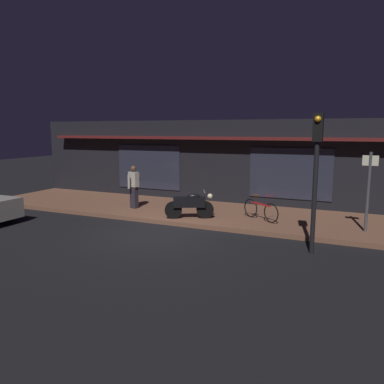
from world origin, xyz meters
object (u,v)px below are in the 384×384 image
Objects in this scene: bicycle_parked at (260,210)px; traffic_light_pole at (316,159)px; sign_post at (368,187)px; motorcycle at (190,204)px; person_photographer at (134,186)px.

traffic_light_pole reaches higher than bicycle_parked.
traffic_light_pole is (-1.28, -2.33, 0.97)m from sign_post.
motorcycle reaches higher than bicycle_parked.
sign_post reaches higher than bicycle_parked.
motorcycle is 0.66× the size of sign_post.
traffic_light_pole reaches higher than sign_post.
motorcycle is 0.94× the size of person_photographer.
bicycle_parked is at bearing 176.72° from sign_post.
sign_post is (3.27, -0.19, 1.00)m from bicycle_parked.
motorcycle is 2.85m from person_photographer.
motorcycle is at bearing -160.96° from bicycle_parked.
sign_post is at bearing -0.71° from person_photographer.
motorcycle is at bearing -14.35° from person_photographer.
traffic_light_pole is (1.99, -2.52, 1.97)m from bicycle_parked.
sign_post is 0.67× the size of traffic_light_pole.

